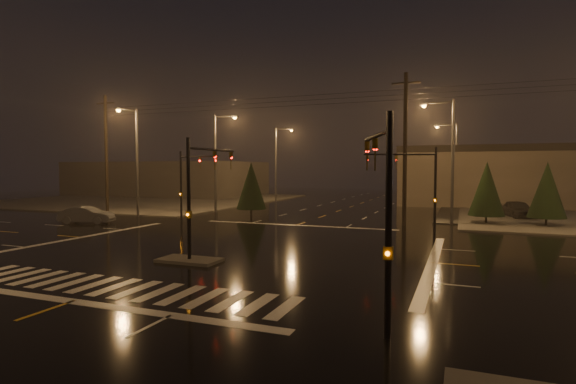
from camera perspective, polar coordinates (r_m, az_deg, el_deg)
name	(u,v)px	position (r m, az deg, el deg)	size (l,w,h in m)	color
ground	(229,248)	(25.88, -7.45, -7.07)	(140.00, 140.00, 0.00)	black
sidewalk_nw	(146,200)	(67.43, -17.58, -0.93)	(36.00, 36.00, 0.12)	#484641
median_island	(189,260)	(22.51, -12.41, -8.45)	(3.00, 1.60, 0.15)	#484641
crosswalk	(115,287)	(18.68, -21.11, -11.17)	(15.00, 2.60, 0.01)	beige
stop_bar_near	(72,301)	(17.31, -25.69, -12.40)	(16.00, 0.50, 0.01)	beige
stop_bar_far	(296,225)	(35.81, 1.08, -4.24)	(16.00, 0.50, 0.01)	beige
commercial_block	(168,178)	(79.86, -15.00, 1.67)	(30.00, 18.00, 5.60)	#3A3633
signal_mast_median	(199,184)	(22.86, -11.22, 1.03)	(0.25, 4.59, 6.00)	black
signal_mast_ne	(420,179)	(32.59, 16.41, 1.61)	(4.84, 1.86, 6.00)	black
signal_mast_nw	(188,177)	(39.10, -12.55, 1.87)	(4.84, 1.86, 6.00)	black
signal_mast_se	(383,197)	(12.77, 11.98, -0.68)	(1.55, 3.87, 6.00)	black
streetlight_1	(218,156)	(46.68, -8.90, 4.55)	(2.77, 0.32, 10.00)	#38383A
streetlight_2	(278,159)	(61.04, -1.30, 4.21)	(2.77, 0.32, 10.00)	#38383A
streetlight_3	(449,152)	(38.37, 19.73, 4.75)	(2.77, 0.32, 10.00)	#38383A
streetlight_4	(454,158)	(58.35, 20.29, 4.08)	(2.77, 0.32, 10.00)	#38383A
streetlight_5	(135,155)	(43.88, -18.90, 4.52)	(0.32, 2.77, 10.00)	#38383A
utility_pole_0	(106,153)	(49.98, -22.08, 4.63)	(2.20, 0.32, 12.00)	black
utility_pole_1	(405,148)	(36.62, 14.64, 5.43)	(2.20, 0.32, 12.00)	black
conifer_0	(487,189)	(39.66, 23.91, 0.40)	(2.81, 2.81, 5.08)	black
conifer_1	(547,190)	(40.11, 30.04, 0.25)	(2.78, 2.78, 5.05)	black
conifer_3	(251,186)	(42.37, -4.69, 0.81)	(2.82, 2.82, 5.11)	black
car_parked	(518,209)	(45.90, 27.17, -1.97)	(1.89, 4.71, 1.60)	black
car_crossing	(87,215)	(40.38, -24.20, -2.68)	(1.49, 4.28, 1.41)	slate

